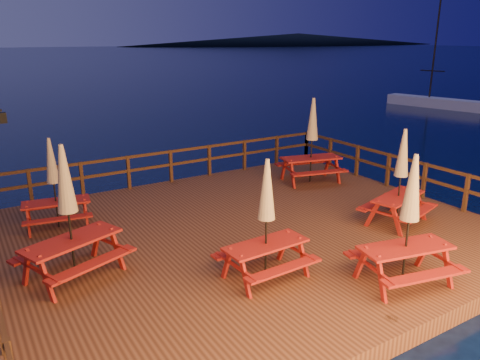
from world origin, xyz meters
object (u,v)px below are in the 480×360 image
(picnic_table_2, at_px, (401,175))
(picnic_table_1, at_px, (312,139))
(sailboat, at_px, (434,103))
(picnic_table_0, at_px, (54,182))

(picnic_table_2, bearing_deg, picnic_table_1, 67.87)
(sailboat, distance_m, picnic_table_2, 26.07)
(picnic_table_1, xyz_separation_m, picnic_table_2, (-0.46, -4.05, -0.16))
(sailboat, xyz_separation_m, picnic_table_0, (-29.11, -10.30, 1.26))
(sailboat, bearing_deg, picnic_table_1, -164.75)
(picnic_table_1, bearing_deg, picnic_table_0, -168.52)
(picnic_table_1, bearing_deg, picnic_table_2, -82.46)
(picnic_table_1, bearing_deg, sailboat, 40.91)
(picnic_table_0, height_order, picnic_table_1, picnic_table_1)
(sailboat, relative_size, picnic_table_1, 3.78)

